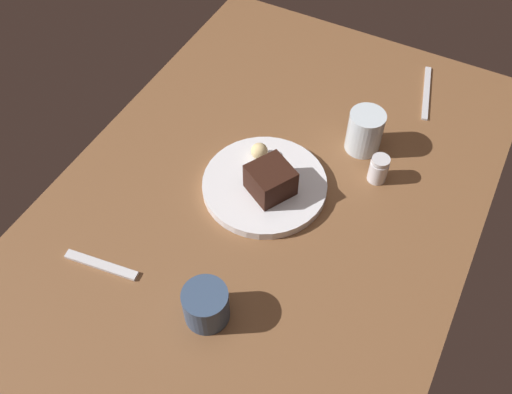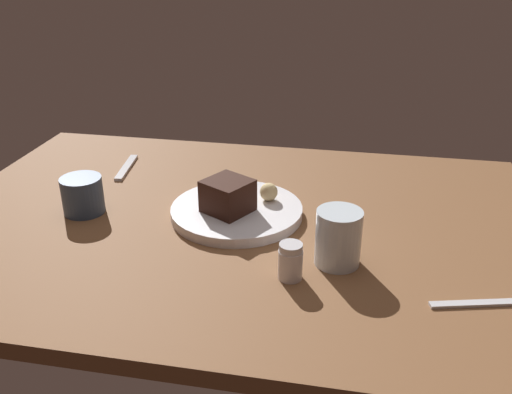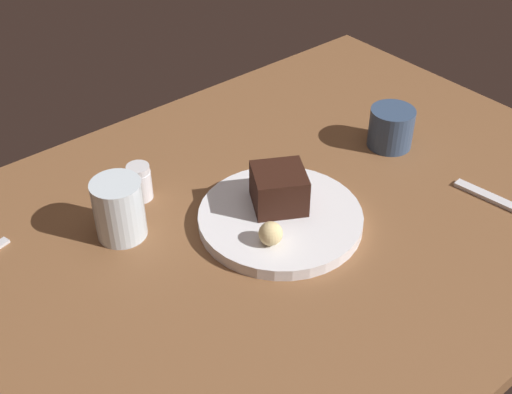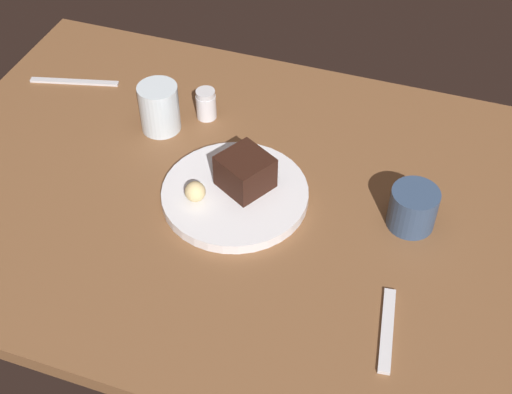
% 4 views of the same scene
% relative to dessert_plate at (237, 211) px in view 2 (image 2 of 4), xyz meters
% --- Properties ---
extents(dining_table, '(1.20, 0.84, 0.03)m').
position_rel_dessert_plate_xyz_m(dining_table, '(-0.00, -0.01, -0.02)').
color(dining_table, brown).
rests_on(dining_table, ground).
extents(dessert_plate, '(0.26, 0.26, 0.02)m').
position_rel_dessert_plate_xyz_m(dessert_plate, '(0.00, 0.00, 0.00)').
color(dessert_plate, silver).
rests_on(dessert_plate, dining_table).
extents(chocolate_cake_slice, '(0.11, 0.11, 0.06)m').
position_rel_dessert_plate_xyz_m(chocolate_cake_slice, '(-0.01, -0.02, 0.04)').
color(chocolate_cake_slice, black).
rests_on(chocolate_cake_slice, dessert_plate).
extents(bread_roll, '(0.04, 0.04, 0.04)m').
position_rel_dessert_plate_xyz_m(bread_roll, '(0.06, 0.04, 0.03)').
color(bread_roll, '#DBC184').
rests_on(bread_roll, dessert_plate).
extents(salt_shaker, '(0.04, 0.04, 0.06)m').
position_rel_dessert_plate_xyz_m(salt_shaker, '(0.13, -0.20, 0.02)').
color(salt_shaker, silver).
rests_on(salt_shaker, dining_table).
extents(water_glass, '(0.08, 0.08, 0.10)m').
position_rel_dessert_plate_xyz_m(water_glass, '(0.21, -0.14, 0.04)').
color(water_glass, silver).
rests_on(water_glass, dining_table).
extents(coffee_cup, '(0.08, 0.08, 0.07)m').
position_rel_dessert_plate_xyz_m(coffee_cup, '(-0.31, -0.04, 0.03)').
color(coffee_cup, '#334766').
rests_on(coffee_cup, dining_table).
extents(dessert_spoon, '(0.04, 0.15, 0.01)m').
position_rel_dessert_plate_xyz_m(dessert_spoon, '(-0.31, 0.19, -0.01)').
color(dessert_spoon, silver).
rests_on(dessert_spoon, dining_table).
extents(butter_knife, '(0.19, 0.06, 0.01)m').
position_rel_dessert_plate_xyz_m(butter_knife, '(0.44, -0.21, -0.01)').
color(butter_knife, silver).
rests_on(butter_knife, dining_table).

